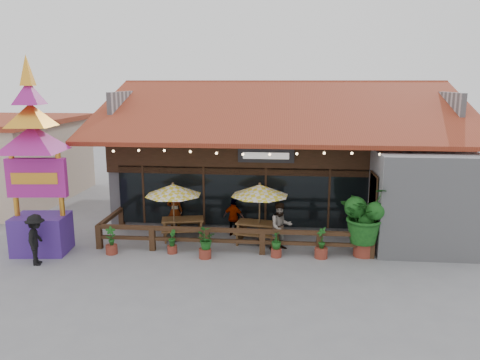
# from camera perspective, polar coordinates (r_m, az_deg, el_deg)

# --- Properties ---
(ground) EXTENTS (100.00, 100.00, 0.00)m
(ground) POSITION_cam_1_polar(r_m,az_deg,el_deg) (17.36, 4.48, -8.46)
(ground) COLOR gray
(ground) RESTS_ON ground
(restaurant_building) EXTENTS (15.50, 14.73, 6.09)m
(restaurant_building) POSITION_cam_1_polar(r_m,az_deg,el_deg) (23.21, 5.55, 2.37)
(restaurant_building) COLOR #A2A3A7
(restaurant_building) RESTS_ON ground
(patio_railing) EXTENTS (10.00, 2.60, 0.92)m
(patio_railing) POSITION_cam_1_polar(r_m,az_deg,el_deg) (17.09, -3.13, -6.60)
(patio_railing) COLOR #422817
(patio_railing) RESTS_ON ground
(umbrella_left) EXTENTS (2.73, 2.73, 2.31)m
(umbrella_left) POSITION_cam_1_polar(r_m,az_deg,el_deg) (17.85, -8.16, -1.21)
(umbrella_left) COLOR brown
(umbrella_left) RESTS_ON ground
(umbrella_right) EXTENTS (2.79, 2.79, 2.35)m
(umbrella_right) POSITION_cam_1_polar(r_m,az_deg,el_deg) (17.49, 2.42, -1.27)
(umbrella_right) COLOR brown
(umbrella_right) RESTS_ON ground
(picnic_table_left) EXTENTS (1.88, 1.71, 0.78)m
(picnic_table_left) POSITION_cam_1_polar(r_m,az_deg,el_deg) (18.57, -6.99, -5.44)
(picnic_table_left) COLOR brown
(picnic_table_left) RESTS_ON ground
(picnic_table_right) EXTENTS (1.85, 1.67, 0.78)m
(picnic_table_right) POSITION_cam_1_polar(r_m,az_deg,el_deg) (17.96, 2.25, -5.95)
(picnic_table_right) COLOR brown
(picnic_table_right) RESTS_ON ground
(thai_sign_tower) EXTENTS (3.02, 3.02, 7.45)m
(thai_sign_tower) POSITION_cam_1_polar(r_m,az_deg,el_deg) (17.62, -23.86, 4.05)
(thai_sign_tower) COLOR #472588
(thai_sign_tower) RESTS_ON ground
(tropical_plant) EXTENTS (2.45, 2.39, 2.57)m
(tropical_plant) POSITION_cam_1_polar(r_m,az_deg,el_deg) (16.84, 15.02, -4.24)
(tropical_plant) COLOR maroon
(tropical_plant) RESTS_ON ground
(diner_a) EXTENTS (0.67, 0.47, 1.76)m
(diner_a) POSITION_cam_1_polar(r_m,az_deg,el_deg) (19.22, -7.96, -3.75)
(diner_a) COLOR #391F12
(diner_a) RESTS_ON ground
(diner_b) EXTENTS (1.03, 0.91, 1.76)m
(diner_b) POSITION_cam_1_polar(r_m,az_deg,el_deg) (17.14, 4.98, -5.64)
(diner_b) COLOR #391F12
(diner_b) RESTS_ON ground
(diner_c) EXTENTS (0.95, 0.60, 1.50)m
(diner_c) POSITION_cam_1_polar(r_m,az_deg,el_deg) (18.61, -0.76, -4.59)
(diner_c) COLOR #391F12
(diner_c) RESTS_ON ground
(pedestrian) EXTENTS (0.91, 1.25, 1.74)m
(pedestrian) POSITION_cam_1_polar(r_m,az_deg,el_deg) (17.12, -23.58, -6.68)
(pedestrian) COLOR black
(pedestrian) RESTS_ON ground
(planter_a) EXTENTS (0.43, 0.41, 1.01)m
(planter_a) POSITION_cam_1_polar(r_m,az_deg,el_deg) (17.39, -15.43, -7.36)
(planter_a) COLOR maroon
(planter_a) RESTS_ON ground
(planter_b) EXTENTS (0.35, 0.37, 0.87)m
(planter_b) POSITION_cam_1_polar(r_m,az_deg,el_deg) (17.03, -8.29, -7.57)
(planter_b) COLOR maroon
(planter_b) RESTS_ON ground
(planter_c) EXTENTS (0.79, 0.74, 1.04)m
(planter_c) POSITION_cam_1_polar(r_m,az_deg,el_deg) (16.38, -4.30, -7.55)
(planter_c) COLOR maroon
(planter_c) RESTS_ON ground
(planter_d) EXTENTS (0.46, 0.46, 0.92)m
(planter_d) POSITION_cam_1_polar(r_m,az_deg,el_deg) (16.55, 4.45, -7.88)
(planter_d) COLOR maroon
(planter_d) RESTS_ON ground
(planter_e) EXTENTS (0.45, 0.47, 1.11)m
(planter_e) POSITION_cam_1_polar(r_m,az_deg,el_deg) (16.63, 9.88, -7.83)
(planter_e) COLOR maroon
(planter_e) RESTS_ON ground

